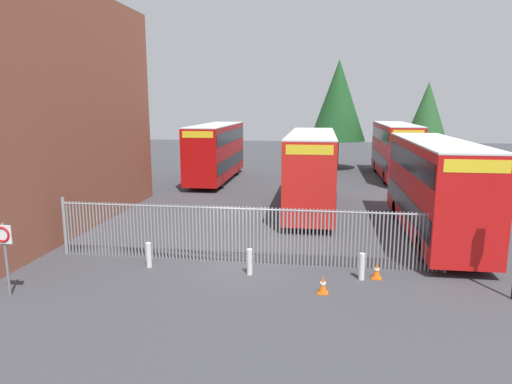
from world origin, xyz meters
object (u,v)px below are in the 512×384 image
Objects in this scene: double_decker_bus_near_gate at (434,185)px; bollard_near_left at (149,255)px; traffic_cone_mid_forecourt at (323,285)px; speed_limit_sign_post at (4,243)px; bollard_center_front at (250,262)px; double_decker_bus_behind_fence_left at (311,168)px; traffic_cone_by_gate at (377,271)px; double_decker_bus_behind_fence_right at (216,150)px; bollard_near_right at (362,267)px; double_decker_bus_far_back at (395,148)px.

double_decker_bus_near_gate is 11.38× the size of bollard_near_left.
traffic_cone_mid_forecourt is 0.25× the size of speed_limit_sign_post.
speed_limit_sign_post is at bearing -158.15° from bollard_center_front.
bollard_center_front is 0.40× the size of speed_limit_sign_post.
bollard_near_left is 0.40× the size of speed_limit_sign_post.
bollard_near_left is (-5.77, -10.33, -1.95)m from double_decker_bus_behind_fence_left.
double_decker_bus_behind_fence_right is at bearing 117.54° from traffic_cone_by_gate.
bollard_near_right is at bearing -121.95° from double_decker_bus_near_gate.
bollard_near_right is 1.61× the size of traffic_cone_mid_forecourt.
bollard_near_right is at bearing -79.13° from double_decker_bus_behind_fence_left.
double_decker_bus_far_back is at bearing 80.15° from traffic_cone_by_gate.
traffic_cone_by_gate is (-3.08, -5.62, -2.13)m from double_decker_bus_near_gate.
bollard_near_left is (-12.29, -22.96, -1.95)m from double_decker_bus_far_back.
double_decker_bus_near_gate is 1.00× the size of double_decker_bus_behind_fence_left.
double_decker_bus_far_back is 24.75m from bollard_center_front.
double_decker_bus_far_back is (6.53, 12.63, 0.00)m from double_decker_bus_behind_fence_left.
double_decker_bus_behind_fence_left is 18.32× the size of traffic_cone_mid_forecourt.
double_decker_bus_near_gate reaches higher than traffic_cone_by_gate.
double_decker_bus_far_back is at bearing 69.98° from bollard_center_front.
bollard_center_front is (-8.45, -23.18, -1.95)m from double_decker_bus_far_back.
double_decker_bus_far_back is 23.38m from traffic_cone_by_gate.
double_decker_bus_far_back is 30.50m from speed_limit_sign_post.
bollard_near_left is 7.78m from bollard_near_right.
bollard_center_front is at bearing 21.85° from speed_limit_sign_post.
double_decker_bus_near_gate is at bearing 26.34° from bollard_near_left.
speed_limit_sign_post is at bearing -165.05° from bollard_near_right.
double_decker_bus_near_gate is 17.35m from double_decker_bus_far_back.
double_decker_bus_behind_fence_right is (-13.27, 13.92, 0.00)m from double_decker_bus_near_gate.
double_decker_bus_behind_fence_left is (-5.62, 4.69, 0.00)m from double_decker_bus_near_gate.
bollard_near_left is at bearing 166.64° from traffic_cone_mid_forecourt.
double_decker_bus_far_back reaches higher than speed_limit_sign_post.
double_decker_bus_near_gate is 1.00× the size of double_decker_bus_behind_fence_right.
bollard_near_left is 1.61× the size of traffic_cone_by_gate.
double_decker_bus_behind_fence_left is 11.38× the size of bollard_near_left.
double_decker_bus_far_back is at bearing 76.56° from traffic_cone_mid_forecourt.
double_decker_bus_behind_fence_left and double_decker_bus_behind_fence_right have the same top height.
double_decker_bus_far_back reaches higher than bollard_center_front.
bollard_near_left is (-11.39, -5.64, -1.95)m from double_decker_bus_near_gate.
double_decker_bus_behind_fence_right is 22.77m from traffic_cone_mid_forecourt.
bollard_near_left is at bearing -179.88° from traffic_cone_by_gate.
traffic_cone_mid_forecourt is (-1.87, -1.55, 0.00)m from traffic_cone_by_gate.
double_decker_bus_near_gate is 4.50× the size of speed_limit_sign_post.
double_decker_bus_near_gate reaches higher than bollard_near_left.
speed_limit_sign_post is (-15.75, -26.11, -0.65)m from double_decker_bus_far_back.
double_decker_bus_behind_fence_left is 10.83m from traffic_cone_by_gate.
speed_limit_sign_post is (-3.45, -3.15, 1.30)m from bollard_near_left.
double_decker_bus_near_gate is 7.10m from bollard_near_right.
traffic_cone_mid_forecourt is at bearing -26.71° from bollard_center_front.
double_decker_bus_behind_fence_left reaches higher than traffic_cone_by_gate.
bollard_near_left reaches higher than traffic_cone_by_gate.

